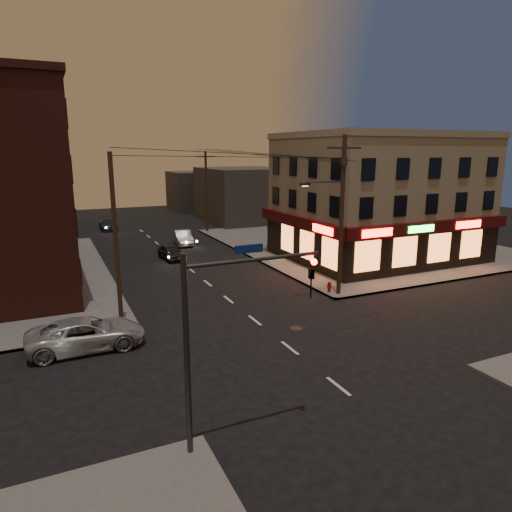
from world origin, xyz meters
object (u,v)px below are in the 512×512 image
sedan_mid (183,237)px  suv_cross (87,334)px  sedan_near (171,252)px  fire_hydrant (329,286)px  sedan_far (108,224)px

sedan_mid → suv_cross: bearing=-109.8°
sedan_near → fire_hydrant: 15.63m
sedan_far → fire_hydrant: sedan_far is taller
sedan_mid → sedan_near: bearing=-108.4°
sedan_near → sedan_far: (-2.90, 18.12, 0.01)m
sedan_mid → sedan_far: 13.50m
sedan_near → sedan_mid: size_ratio=0.87×
suv_cross → sedan_near: suv_cross is taller
sedan_far → sedan_near: bearing=-79.9°
sedan_near → sedan_far: size_ratio=0.84×
fire_hydrant → sedan_mid: bearing=101.9°
sedan_near → fire_hydrant: size_ratio=5.28×
suv_cross → sedan_far: bearing=-8.3°
suv_cross → fire_hydrant: 15.32m
suv_cross → sedan_far: (5.35, 34.42, -0.08)m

